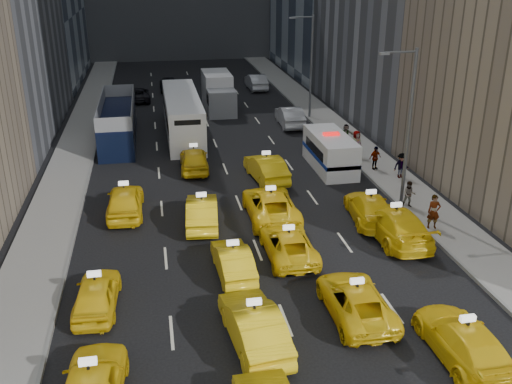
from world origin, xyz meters
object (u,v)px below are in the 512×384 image
(nypd_van, at_px, (330,152))
(double_decker, at_px, (118,121))
(city_bus, at_px, (182,115))
(box_truck, at_px, (218,92))
(pedestrian_0, at_px, (434,212))

(nypd_van, bearing_deg, double_decker, 141.52)
(double_decker, bearing_deg, city_bus, 5.45)
(box_truck, xyz_separation_m, pedestrian_0, (7.89, -28.07, -0.58))
(city_bus, xyz_separation_m, box_truck, (3.86, 7.72, 0.03))
(nypd_van, height_order, double_decker, double_decker)
(city_bus, bearing_deg, double_decker, -170.75)
(nypd_van, bearing_deg, box_truck, 101.45)
(double_decker, distance_m, box_truck, 12.33)
(box_truck, distance_m, pedestrian_0, 29.17)
(nypd_van, relative_size, double_decker, 0.54)
(double_decker, relative_size, city_bus, 0.89)
(double_decker, height_order, pedestrian_0, double_decker)
(city_bus, distance_m, box_truck, 8.63)
(nypd_van, height_order, city_bus, city_bus)
(double_decker, distance_m, pedestrian_0, 25.83)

